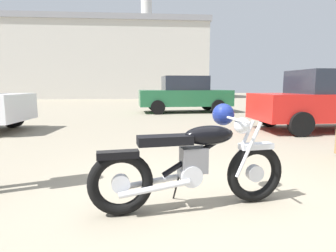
{
  "coord_description": "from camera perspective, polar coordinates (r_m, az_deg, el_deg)",
  "views": [
    {
      "loc": [
        -0.83,
        -2.83,
        1.27
      ],
      "look_at": [
        -0.22,
        0.93,
        0.72
      ],
      "focal_mm": 30.41,
      "sensor_mm": 36.0,
      "label": 1
    }
  ],
  "objects": [
    {
      "name": "ground_plane",
      "position": [
        3.21,
        6.75,
        -15.1
      ],
      "size": [
        80.0,
        80.0,
        0.0
      ],
      "primitive_type": "plane",
      "color": "gray"
    },
    {
      "name": "vintage_motorcycle",
      "position": [
        2.97,
        5.62,
        -6.97
      ],
      "size": [
        2.08,
        0.73,
        1.07
      ],
      "rotation": [
        0.0,
        0.0,
        0.07
      ],
      "color": "black",
      "rests_on": "ground_plane"
    },
    {
      "name": "silver_sedan_mid",
      "position": [
        9.13,
        29.81,
        4.44
      ],
      "size": [
        4.29,
        2.11,
        1.67
      ],
      "rotation": [
        0.0,
        0.0,
        3.08
      ],
      "color": "black",
      "rests_on": "ground_plane"
    },
    {
      "name": "pale_sedan_back",
      "position": [
        13.32,
        3.35,
        6.37
      ],
      "size": [
        4.24,
        1.99,
        1.67
      ],
      "rotation": [
        0.0,
        0.0,
        -0.02
      ],
      "color": "black",
      "rests_on": "ground_plane"
    },
    {
      "name": "industrial_building",
      "position": [
        30.73,
        -14.88,
        12.62
      ],
      "size": [
        23.25,
        10.73,
        15.57
      ],
      "rotation": [
        0.0,
        0.0,
        -0.08
      ],
      "color": "beige",
      "rests_on": "ground_plane"
    }
  ]
}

